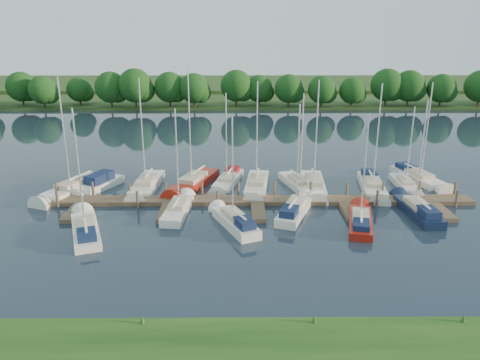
{
  "coord_description": "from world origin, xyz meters",
  "views": [
    {
      "loc": [
        -1.88,
        -32.79,
        15.35
      ],
      "look_at": [
        -1.57,
        8.0,
        2.2
      ],
      "focal_mm": 35.0,
      "sensor_mm": 36.0,
      "label": 1
    }
  ],
  "objects_px": {
    "dock": "(257,203)",
    "sailboat_n_0": "(73,190)",
    "sailboat_n_5": "(257,186)",
    "motorboat": "(99,185)",
    "sailboat_s_2": "(235,223)"
  },
  "relations": [
    {
      "from": "dock",
      "to": "sailboat_n_5",
      "type": "distance_m",
      "value": 4.57
    },
    {
      "from": "motorboat",
      "to": "sailboat_n_5",
      "type": "height_order",
      "value": "sailboat_n_5"
    },
    {
      "from": "motorboat",
      "to": "sailboat_s_2",
      "type": "relative_size",
      "value": 0.66
    },
    {
      "from": "sailboat_s_2",
      "to": "sailboat_n_0",
      "type": "bearing_deg",
      "value": 128.37
    },
    {
      "from": "sailboat_n_0",
      "to": "sailboat_s_2",
      "type": "bearing_deg",
      "value": 173.6
    },
    {
      "from": "motorboat",
      "to": "sailboat_n_5",
      "type": "relative_size",
      "value": 0.57
    },
    {
      "from": "dock",
      "to": "motorboat",
      "type": "bearing_deg",
      "value": 163.44
    },
    {
      "from": "dock",
      "to": "sailboat_n_0",
      "type": "distance_m",
      "value": 18.4
    },
    {
      "from": "motorboat",
      "to": "sailboat_s_2",
      "type": "bearing_deg",
      "value": 169.6
    },
    {
      "from": "sailboat_n_0",
      "to": "motorboat",
      "type": "relative_size",
      "value": 1.86
    },
    {
      "from": "sailboat_s_2",
      "to": "motorboat",
      "type": "bearing_deg",
      "value": 121.27
    },
    {
      "from": "sailboat_n_0",
      "to": "sailboat_n_5",
      "type": "relative_size",
      "value": 1.05
    },
    {
      "from": "dock",
      "to": "sailboat_s_2",
      "type": "relative_size",
      "value": 4.18
    },
    {
      "from": "dock",
      "to": "sailboat_s_2",
      "type": "distance_m",
      "value": 5.35
    },
    {
      "from": "sailboat_n_0",
      "to": "sailboat_n_5",
      "type": "height_order",
      "value": "sailboat_n_0"
    }
  ]
}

